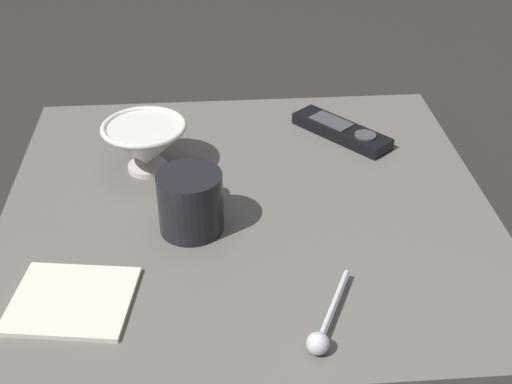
# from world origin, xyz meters

# --- Properties ---
(ground_plane) EXTENTS (6.00, 6.00, 0.00)m
(ground_plane) POSITION_xyz_m (0.00, 0.00, 0.00)
(ground_plane) COLOR black
(table) EXTENTS (0.63, 0.66, 0.03)m
(table) POSITION_xyz_m (0.00, 0.00, 0.02)
(table) COLOR #5B5651
(table) RESTS_ON ground
(cereal_bowl) EXTENTS (0.12, 0.12, 0.07)m
(cereal_bowl) POSITION_xyz_m (-0.10, -0.14, 0.07)
(cereal_bowl) COLOR beige
(cereal_bowl) RESTS_ON table
(coffee_mug) EXTENTS (0.11, 0.08, 0.08)m
(coffee_mug) POSITION_xyz_m (0.05, -0.07, 0.07)
(coffee_mug) COLOR black
(coffee_mug) RESTS_ON table
(teaspoon) EXTENTS (0.12, 0.07, 0.02)m
(teaspoon) POSITION_xyz_m (0.26, 0.06, 0.05)
(teaspoon) COLOR silver
(teaspoon) RESTS_ON table
(tv_remote_near) EXTENTS (0.16, 0.14, 0.02)m
(tv_remote_near) POSITION_xyz_m (-0.18, 0.16, 0.04)
(tv_remote_near) COLOR black
(tv_remote_near) RESTS_ON table
(folded_napkin) EXTENTS (0.13, 0.15, 0.01)m
(folded_napkin) POSITION_xyz_m (0.18, -0.21, 0.04)
(folded_napkin) COLOR beige
(folded_napkin) RESTS_ON table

